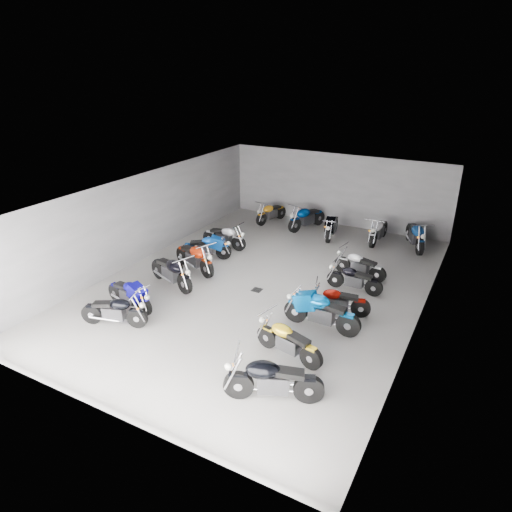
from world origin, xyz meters
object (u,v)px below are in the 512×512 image
(motorcycle_back_d, at_px, (332,226))
(motorcycle_left_a, at_px, (115,311))
(motorcycle_right_b, at_px, (288,341))
(motorcycle_back_e, at_px, (379,231))
(motorcycle_left_d, at_px, (195,257))
(motorcycle_right_a, at_px, (272,380))
(motorcycle_right_f, at_px, (359,265))
(motorcycle_right_e, at_px, (354,279))
(motorcycle_back_f, at_px, (415,235))
(motorcycle_back_b, at_px, (271,213))
(motorcycle_right_c, at_px, (321,311))
(motorcycle_back_c, at_px, (306,218))
(motorcycle_left_e, at_px, (207,247))
(motorcycle_left_f, at_px, (225,236))
(motorcycle_left_c, at_px, (171,271))
(drain_grate, at_px, (257,290))
(motorcycle_left_b, at_px, (130,294))

(motorcycle_back_d, bearing_deg, motorcycle_left_a, 63.84)
(motorcycle_right_b, relative_size, motorcycle_back_d, 0.95)
(motorcycle_right_b, xyz_separation_m, motorcycle_back_e, (-0.06, 8.99, 0.03))
(motorcycle_left_d, bearing_deg, motorcycle_right_a, 69.73)
(motorcycle_left_d, height_order, motorcycle_right_f, motorcycle_left_d)
(motorcycle_right_e, relative_size, motorcycle_back_f, 0.88)
(motorcycle_back_b, bearing_deg, motorcycle_back_f, -166.09)
(motorcycle_right_c, distance_m, motorcycle_right_f, 3.75)
(motorcycle_right_e, height_order, motorcycle_back_c, motorcycle_back_c)
(motorcycle_left_e, relative_size, motorcycle_left_f, 0.92)
(motorcycle_left_a, relative_size, motorcycle_left_f, 0.96)
(motorcycle_left_f, height_order, motorcycle_right_e, motorcycle_left_f)
(motorcycle_right_c, bearing_deg, motorcycle_right_f, 0.74)
(motorcycle_left_c, relative_size, motorcycle_right_a, 1.02)
(motorcycle_back_e, bearing_deg, motorcycle_back_d, 12.90)
(drain_grate, xyz_separation_m, motorcycle_left_e, (-2.89, 1.37, 0.46))
(motorcycle_left_f, height_order, motorcycle_back_b, motorcycle_left_f)
(motorcycle_right_e, xyz_separation_m, motorcycle_back_e, (-0.43, 4.71, 0.06))
(motorcycle_left_b, xyz_separation_m, motorcycle_right_e, (5.58, 4.30, -0.03))
(drain_grate, distance_m, motorcycle_right_f, 3.70)
(motorcycle_left_f, xyz_separation_m, motorcycle_right_a, (5.66, -7.08, 0.06))
(motorcycle_left_c, height_order, motorcycle_right_c, motorcycle_right_c)
(motorcycle_left_a, height_order, motorcycle_back_c, motorcycle_back_c)
(motorcycle_right_c, height_order, motorcycle_back_d, motorcycle_right_c)
(motorcycle_back_b, xyz_separation_m, motorcycle_back_d, (3.14, -0.51, 0.03))
(motorcycle_left_d, xyz_separation_m, motorcycle_back_d, (3.11, 5.52, -0.03))
(motorcycle_left_d, bearing_deg, motorcycle_back_f, 153.60)
(motorcycle_left_f, distance_m, motorcycle_right_a, 9.06)
(motorcycle_left_f, bearing_deg, drain_grate, 49.25)
(motorcycle_left_a, distance_m, motorcycle_right_e, 7.43)
(motorcycle_back_c, height_order, motorcycle_back_f, motorcycle_back_f)
(motorcycle_left_b, xyz_separation_m, motorcycle_back_f, (6.59, 9.09, 0.07))
(motorcycle_left_d, height_order, motorcycle_back_c, same)
(motorcycle_right_e, distance_m, motorcycle_right_f, 1.13)
(motorcycle_back_b, height_order, motorcycle_back_d, motorcycle_back_d)
(motorcycle_back_c, bearing_deg, motorcycle_back_b, 19.04)
(motorcycle_right_e, relative_size, motorcycle_back_b, 0.97)
(motorcycle_left_d, distance_m, motorcycle_back_c, 6.23)
(motorcycle_right_c, relative_size, motorcycle_back_f, 1.06)
(motorcycle_right_f, bearing_deg, motorcycle_left_a, 150.16)
(motorcycle_right_a, bearing_deg, motorcycle_right_b, -10.56)
(drain_grate, height_order, motorcycle_left_d, motorcycle_left_d)
(motorcycle_left_d, height_order, motorcycle_back_b, motorcycle_left_d)
(motorcycle_left_c, bearing_deg, motorcycle_left_a, 21.20)
(motorcycle_left_c, xyz_separation_m, motorcycle_back_f, (6.42, 7.30, 0.01))
(motorcycle_back_c, bearing_deg, motorcycle_right_c, 136.24)
(motorcycle_back_b, bearing_deg, motorcycle_right_c, 139.87)
(motorcycle_left_d, xyz_separation_m, motorcycle_left_f, (-0.24, 2.36, -0.05))
(motorcycle_back_b, xyz_separation_m, motorcycle_back_e, (5.02, -0.15, 0.04))
(motorcycle_right_a, distance_m, motorcycle_right_b, 1.65)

